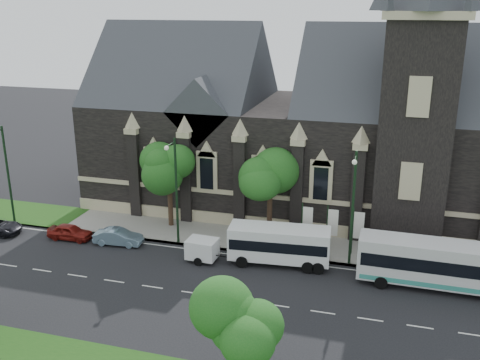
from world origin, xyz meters
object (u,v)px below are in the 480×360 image
(banner_flag_left, at_px, (305,222))
(sedan, at_px, (118,237))
(box_trailer, at_px, (202,249))
(street_lamp_mid, at_px, (175,186))
(street_lamp_near, at_px, (353,203))
(tree_walk_right, at_px, (273,172))
(shuttle_bus, at_px, (279,243))
(tree_walk_left, at_px, (172,165))
(tour_coach, at_px, (445,265))
(tree_park_east, at_px, (241,321))
(banner_flag_right, at_px, (356,228))
(car_far_red, at_px, (70,232))
(banner_flag_center, at_px, (331,225))
(street_lamp_far, at_px, (6,170))

(banner_flag_left, height_order, sedan, banner_flag_left)
(box_trailer, bearing_deg, street_lamp_mid, 146.01)
(street_lamp_near, bearing_deg, tree_walk_right, 151.94)
(tree_walk_right, height_order, shuttle_bus, tree_walk_right)
(shuttle_bus, bearing_deg, box_trailer, -173.61)
(tree_walk_left, bearing_deg, tour_coach, -13.39)
(banner_flag_left, relative_size, sedan, 0.99)
(street_lamp_near, xyz_separation_m, sedan, (-18.70, -1.34, -4.45))
(tree_park_east, bearing_deg, banner_flag_left, 89.65)
(tree_walk_right, xyz_separation_m, tree_walk_left, (-9.01, -0.01, -0.08))
(street_lamp_mid, bearing_deg, tree_walk_left, 116.47)
(banner_flag_right, bearing_deg, street_lamp_mid, -172.40)
(sedan, bearing_deg, street_lamp_mid, -79.88)
(street_lamp_mid, distance_m, box_trailer, 5.56)
(tree_walk_left, height_order, car_far_red, tree_walk_left)
(tree_walk_left, bearing_deg, box_trailer, -50.63)
(tree_walk_left, xyz_separation_m, sedan, (-2.90, -4.94, -5.07))
(street_lamp_near, height_order, sedan, street_lamp_near)
(street_lamp_mid, xyz_separation_m, banner_flag_center, (12.29, 1.91, -2.73))
(banner_flag_left, height_order, box_trailer, banner_flag_left)
(street_lamp_far, xyz_separation_m, shuttle_bus, (24.81, -1.05, -3.41))
(tree_walk_left, relative_size, shuttle_bus, 0.98)
(tree_walk_right, height_order, sedan, tree_walk_right)
(banner_flag_left, distance_m, banner_flag_right, 4.00)
(street_lamp_mid, relative_size, banner_flag_center, 2.25)
(tree_park_east, height_order, tree_walk_left, tree_walk_left)
(banner_flag_left, relative_size, car_far_red, 1.05)
(sedan, bearing_deg, tree_walk_left, -36.12)
(banner_flag_left, bearing_deg, tree_park_east, -90.35)
(banner_flag_right, xyz_separation_m, box_trailer, (-11.28, -4.15, -1.38))
(street_lamp_far, height_order, tour_coach, street_lamp_far)
(box_trailer, xyz_separation_m, sedan, (-7.70, 0.90, -0.34))
(street_lamp_near, xyz_separation_m, banner_flag_center, (-1.71, 1.91, -2.73))
(street_lamp_near, relative_size, banner_flag_left, 2.25)
(tree_walk_right, bearing_deg, tour_coach, -21.76)
(street_lamp_far, bearing_deg, street_lamp_near, 0.00)
(shuttle_bus, bearing_deg, tree_walk_left, 151.09)
(street_lamp_mid, bearing_deg, street_lamp_near, 0.00)
(tree_walk_left, bearing_deg, shuttle_bus, -23.69)
(tree_park_east, height_order, tour_coach, tree_park_east)
(car_far_red, bearing_deg, banner_flag_left, -81.70)
(tree_walk_right, distance_m, sedan, 13.89)
(banner_flag_right, height_order, sedan, banner_flag_right)
(banner_flag_left, bearing_deg, box_trailer, -150.35)
(tree_park_east, relative_size, street_lamp_far, 0.70)
(street_lamp_near, distance_m, street_lamp_mid, 14.00)
(car_far_red, bearing_deg, tour_coach, -92.07)
(banner_flag_left, xyz_separation_m, shuttle_bus, (-1.48, -2.95, -0.69))
(street_lamp_mid, height_order, banner_flag_center, street_lamp_mid)
(street_lamp_near, distance_m, sedan, 19.26)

